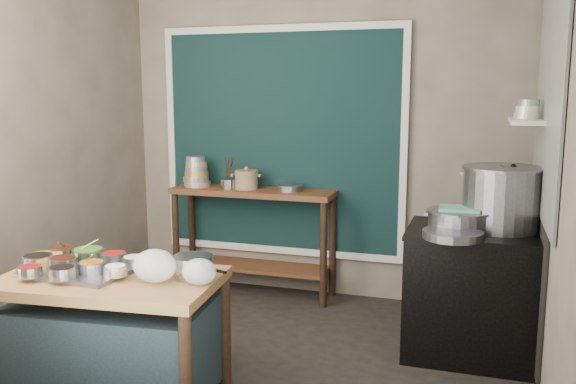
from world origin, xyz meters
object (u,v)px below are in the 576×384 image
(prep_table, at_px, (112,338))
(condiment_tray, at_px, (79,271))
(stove_block, at_px, (474,295))
(steamer, at_px, (459,220))
(utensil_cup, at_px, (229,184))
(yellow_basin, at_px, (43,262))
(saucepan, at_px, (193,267))
(back_counter, at_px, (253,242))
(ceramic_crock, at_px, (247,181))
(stock_pot, at_px, (501,198))

(prep_table, bearing_deg, condiment_tray, 172.58)
(stove_block, height_order, steamer, steamer)
(utensil_cup, bearing_deg, yellow_basin, -99.96)
(yellow_basin, xyz_separation_m, saucepan, (0.93, 0.13, 0.02))
(prep_table, relative_size, back_counter, 0.86)
(condiment_tray, bearing_deg, yellow_basin, -178.46)
(condiment_tray, bearing_deg, ceramic_crock, 82.84)
(prep_table, distance_m, condiment_tray, 0.44)
(stock_pot, bearing_deg, utensil_cup, 164.75)
(utensil_cup, bearing_deg, stove_block, -18.05)
(utensil_cup, height_order, steamer, utensil_cup)
(ceramic_crock, xyz_separation_m, steamer, (1.83, -0.78, -0.07))
(condiment_tray, xyz_separation_m, stock_pot, (2.35, 1.37, 0.33))
(utensil_cup, height_order, ceramic_crock, ceramic_crock)
(stock_pot, distance_m, steamer, 0.33)
(prep_table, bearing_deg, yellow_basin, 174.35)
(prep_table, height_order, stove_block, stove_block)
(prep_table, xyz_separation_m, back_counter, (0.10, 2.03, 0.10))
(yellow_basin, bearing_deg, ceramic_crock, 75.97)
(ceramic_crock, bearing_deg, utensil_cup, -168.96)
(prep_table, relative_size, yellow_basin, 5.50)
(yellow_basin, distance_m, saucepan, 0.94)
(saucepan, bearing_deg, back_counter, 120.59)
(back_counter, distance_m, stove_block, 2.04)
(back_counter, bearing_deg, condiment_tray, -98.64)
(stock_pot, height_order, steamer, stock_pot)
(back_counter, distance_m, utensil_cup, 0.56)
(ceramic_crock, xyz_separation_m, stock_pot, (2.10, -0.64, 0.07))
(steamer, bearing_deg, stock_pot, 27.03)
(utensil_cup, bearing_deg, stock_pot, -15.25)
(prep_table, relative_size, ceramic_crock, 5.83)
(condiment_tray, bearing_deg, saucepan, 10.00)
(yellow_basin, bearing_deg, steamer, 27.96)
(ceramic_crock, bearing_deg, condiment_tray, -97.16)
(condiment_tray, relative_size, utensil_cup, 4.14)
(condiment_tray, relative_size, yellow_basin, 2.62)
(back_counter, height_order, ceramic_crock, ceramic_crock)
(stove_block, bearing_deg, prep_table, -146.98)
(utensil_cup, relative_size, steamer, 0.33)
(saucepan, height_order, steamer, steamer)
(stove_block, xyz_separation_m, steamer, (-0.12, -0.06, 0.52))
(back_counter, height_order, saucepan, back_counter)
(back_counter, distance_m, yellow_basin, 2.13)
(yellow_basin, xyz_separation_m, stock_pot, (2.60, 1.37, 0.30))
(utensil_cup, distance_m, stock_pot, 2.33)
(stove_block, relative_size, utensil_cup, 6.27)
(ceramic_crock, bearing_deg, stock_pot, -17.09)
(yellow_basin, distance_m, ceramic_crock, 2.09)
(steamer, bearing_deg, ceramic_crock, 156.97)
(steamer, bearing_deg, yellow_basin, -152.04)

